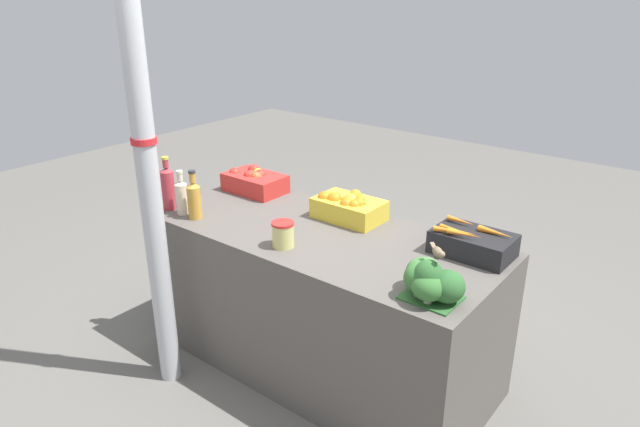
{
  "coord_description": "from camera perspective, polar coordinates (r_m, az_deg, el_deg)",
  "views": [
    {
      "loc": [
        1.64,
        -2.08,
        1.97
      ],
      "look_at": [
        0.0,
        0.0,
        0.9
      ],
      "focal_mm": 32.0,
      "sensor_mm": 36.0,
      "label": 1
    }
  ],
  "objects": [
    {
      "name": "ground_plane",
      "position": [
        3.3,
        0.0,
        -14.63
      ],
      "size": [
        10.0,
        10.0,
        0.0
      ],
      "primitive_type": "plane",
      "color": "#605E59"
    },
    {
      "name": "broccoli_pile",
      "position": [
        2.31,
        10.96,
        -6.6
      ],
      "size": [
        0.27,
        0.24,
        0.18
      ],
      "color": "#2D602D",
      "rests_on": "market_table"
    },
    {
      "name": "support_pole",
      "position": [
        2.77,
        -16.94,
        4.67
      ],
      "size": [
        0.12,
        0.12,
        2.38
      ],
      "color": "#B7BABF",
      "rests_on": "ground_plane"
    },
    {
      "name": "market_table",
      "position": [
        3.08,
        0.0,
        -8.65
      ],
      "size": [
        1.86,
        0.8,
        0.8
      ],
      "primitive_type": "cube",
      "color": "#56514C",
      "rests_on": "ground_plane"
    },
    {
      "name": "carrot_crate",
      "position": [
        2.73,
        15.01,
        -2.84
      ],
      "size": [
        0.36,
        0.23,
        0.14
      ],
      "color": "black",
      "rests_on": "market_table"
    },
    {
      "name": "juice_bottle_cloudy",
      "position": [
        3.18,
        -13.67,
        1.72
      ],
      "size": [
        0.07,
        0.07,
        0.25
      ],
      "color": "beige",
      "rests_on": "market_table"
    },
    {
      "name": "orange_crate",
      "position": [
        3.04,
        2.86,
        0.67
      ],
      "size": [
        0.36,
        0.23,
        0.14
      ],
      "color": "gold",
      "rests_on": "market_table"
    },
    {
      "name": "juice_bottle_ruby",
      "position": [
        3.26,
        -14.96,
        2.57
      ],
      "size": [
        0.07,
        0.07,
        0.3
      ],
      "color": "#B2333D",
      "rests_on": "market_table"
    },
    {
      "name": "pickle_jar",
      "position": [
        2.72,
        -3.73,
        -2.08
      ],
      "size": [
        0.11,
        0.11,
        0.13
      ],
      "color": "#D1CC75",
      "rests_on": "market_table"
    },
    {
      "name": "sparrow_bird",
      "position": [
        2.26,
        11.73,
        -3.84
      ],
      "size": [
        0.11,
        0.1,
        0.05
      ],
      "rotation": [
        0.0,
        0.0,
        -0.76
      ],
      "color": "#4C3D2D",
      "rests_on": "broccoli_pile"
    },
    {
      "name": "juice_bottle_amber",
      "position": [
        3.1,
        -12.48,
        1.44
      ],
      "size": [
        0.07,
        0.07,
        0.27
      ],
      "color": "gold",
      "rests_on": "market_table"
    },
    {
      "name": "apple_crate",
      "position": [
        3.47,
        -6.56,
        3.27
      ],
      "size": [
        0.36,
        0.23,
        0.14
      ],
      "color": "red",
      "rests_on": "market_table"
    }
  ]
}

